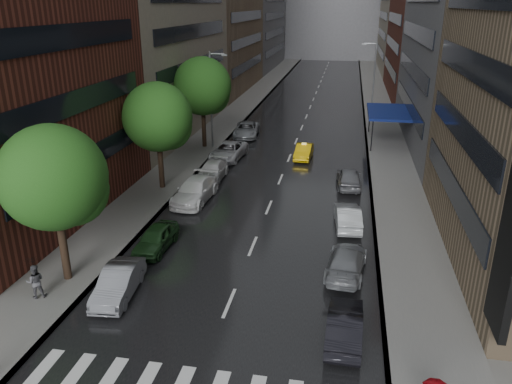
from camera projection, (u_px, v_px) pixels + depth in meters
ground at (206, 358)px, 19.99m from camera, size 220.00×220.00×0.00m
road at (309, 110)px, 65.94m from camera, size 14.00×140.00×0.01m
sidewalk_left at (242, 107)px, 67.43m from camera, size 4.00×140.00×0.15m
sidewalk_right at (379, 112)px, 64.40m from camera, size 4.00×140.00×0.15m
tree_near at (53, 178)px, 23.62m from camera, size 5.12×5.12×8.16m
tree_mid at (158, 117)px, 36.22m from camera, size 5.09×5.09×8.11m
tree_far at (202, 86)px, 46.84m from camera, size 5.47×5.47×8.73m
taxi at (304, 152)px, 45.33m from camera, size 1.56×4.05×1.32m
parked_cars_left at (213, 170)px, 40.13m from camera, size 2.94×36.19×1.58m
parked_cars_right at (347, 229)px, 29.69m from camera, size 2.37×23.30×1.50m
ped_black_umbrella at (34, 274)px, 23.46m from camera, size 1.04×0.98×2.09m
street_lamp_left at (212, 98)px, 47.12m from camera, size 1.74×0.22×9.00m
street_lamp_right at (373, 80)px, 58.31m from camera, size 1.74×0.22×9.00m
awning at (388, 112)px, 49.53m from camera, size 4.00×8.00×3.12m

